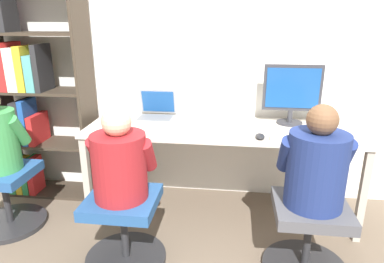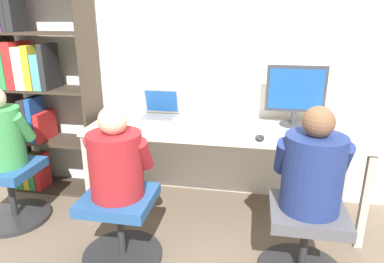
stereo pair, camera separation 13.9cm
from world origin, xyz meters
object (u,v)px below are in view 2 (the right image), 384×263
Objects in this scene: desktop_monitor at (295,95)px; person_near_shelf at (1,133)px; laptop at (159,112)px; keyboard at (300,140)px; bookshelf at (35,90)px; person_at_monitor at (313,168)px; person_at_laptop at (116,160)px; office_chair_side at (11,191)px; office_chair_left at (304,240)px; office_chair_right at (121,225)px.

desktop_monitor is 2.22m from person_near_shelf.
laptop is 0.52× the size of person_near_shelf.
bookshelf reaches higher than keyboard.
person_at_laptop is (-1.16, -0.05, -0.02)m from person_at_monitor.
keyboard reaches higher than office_chair_side.
desktop_monitor is at bearing 37.65° from person_at_laptop.
keyboard is 0.78× the size of office_chair_left.
person_at_monitor is 0.32× the size of bookshelf.
person_near_shelf is at bearing 173.86° from office_chair_left.
person_near_shelf is (0.00, 0.00, 0.47)m from office_chair_side.
laptop is 0.59× the size of office_chair_right.
keyboard is (1.10, -0.39, -0.04)m from laptop.
desktop_monitor is 0.25× the size of bookshelf.
person_at_monitor reaches higher than office_chair_left.
office_chair_left is 0.92× the size of person_at_laptop.
laptop is 0.59× the size of office_chair_left.
keyboard is 1.32m from office_chair_right.
bookshelf is at bearing -178.91° from desktop_monitor.
keyboard is 2.16m from person_near_shelf.
person_at_monitor is at bearing -86.61° from keyboard.
bookshelf is 0.88m from office_chair_side.
keyboard is 2.24m from bookshelf.
office_chair_right is (-1.12, -0.86, -0.72)m from desktop_monitor.
bookshelf is 0.58m from person_near_shelf.
office_chair_side is at bearing 164.70° from person_at_laptop.
person_at_monitor is at bearing -35.72° from laptop.
office_chair_right is 0.46m from person_at_laptop.
person_at_laptop is 0.30× the size of bookshelf.
bookshelf is at bearing 171.18° from keyboard.
bookshelf reaches higher than office_chair_left.
office_chair_side is (-1.04, -0.59, -0.53)m from laptop.
person_near_shelf reaches higher than office_chair_right.
desktop_monitor is at bearing 15.17° from person_near_shelf.
office_chair_left is at bearing 2.63° from office_chair_right.
desktop_monitor reaches higher than laptop.
office_chair_right is 1.25m from person_at_monitor.
office_chair_left is at bearing -6.14° from person_near_shelf.
laptop is 1.39m from person_at_monitor.
person_near_shelf is (0.05, -0.54, -0.22)m from bookshelf.
bookshelf is at bearing 142.55° from person_at_laptop.
office_chair_right is 0.86× the size of person_at_monitor.
laptop reaches higher than keyboard.
office_chair_right is at bearing -90.00° from person_at_laptop.
person_near_shelf is at bearing 164.24° from office_chair_right.
laptop reaches higher than office_chair_right.
office_chair_right is at bearing -15.52° from office_chair_side.
office_chair_right is at bearing -177.37° from office_chair_left.
keyboard reaches higher than office_chair_right.
office_chair_right is at bearing -37.59° from bookshelf.
keyboard is 0.78× the size of office_chair_right.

